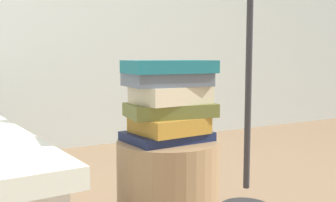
{
  "coord_description": "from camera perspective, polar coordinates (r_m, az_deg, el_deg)",
  "views": [
    {
      "loc": [
        -0.7,
        -1.23,
        0.73
      ],
      "look_at": [
        0.0,
        0.0,
        0.58
      ],
      "focal_mm": 43.88,
      "sensor_mm": 36.0,
      "label": 1
    }
  ],
  "objects": [
    {
      "name": "book_navy",
      "position": [
        1.44,
        -0.13,
        -4.91
      ],
      "size": [
        0.29,
        0.22,
        0.03
      ],
      "primitive_type": "cube",
      "rotation": [
        0.0,
        0.0,
        0.06
      ],
      "color": "#19234C",
      "rests_on": "side_table"
    },
    {
      "name": "book_teal",
      "position": [
        1.41,
        0.33,
        4.79
      ],
      "size": [
        0.31,
        0.19,
        0.04
      ],
      "primitive_type": "cube",
      "rotation": [
        0.0,
        0.0,
        -0.08
      ],
      "color": "#1E727F",
      "rests_on": "book_slate"
    },
    {
      "name": "book_cream",
      "position": [
        1.42,
        0.44,
        0.88
      ],
      "size": [
        0.26,
        0.2,
        0.06
      ],
      "primitive_type": "cube",
      "rotation": [
        0.0,
        0.0,
        0.1
      ],
      "color": "beige",
      "rests_on": "book_olive"
    },
    {
      "name": "book_ochre",
      "position": [
        1.43,
        0.28,
        -3.31
      ],
      "size": [
        0.24,
        0.22,
        0.06
      ],
      "primitive_type": "cube",
      "rotation": [
        0.0,
        0.0,
        0.09
      ],
      "color": "#B7842D",
      "rests_on": "book_navy"
    },
    {
      "name": "book_slate",
      "position": [
        1.42,
        -0.04,
        3.01
      ],
      "size": [
        0.29,
        0.21,
        0.05
      ],
      "primitive_type": "cube",
      "rotation": [
        0.0,
        0.0,
        -0.08
      ],
      "color": "slate",
      "rests_on": "book_cream"
    },
    {
      "name": "book_olive",
      "position": [
        1.43,
        0.26,
        -1.23
      ],
      "size": [
        0.32,
        0.22,
        0.05
      ],
      "primitive_type": "cube",
      "rotation": [
        0.0,
        0.0,
        -0.15
      ],
      "color": "olive",
      "rests_on": "book_ochre"
    },
    {
      "name": "side_table",
      "position": [
        1.5,
        0.0,
        -13.73
      ],
      "size": [
        0.36,
        0.36,
        0.44
      ],
      "primitive_type": "cylinder",
      "color": "tan",
      "rests_on": "ground_plane"
    }
  ]
}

